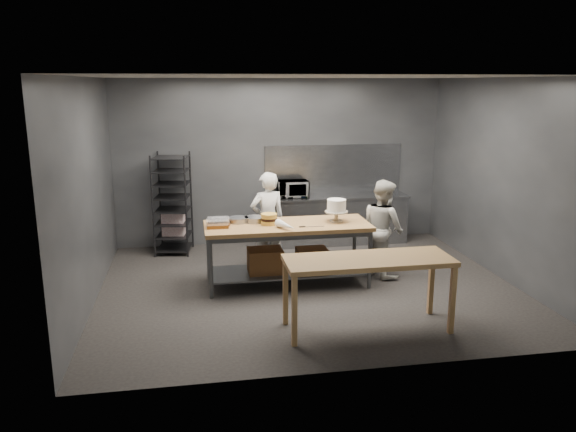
{
  "coord_description": "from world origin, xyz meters",
  "views": [
    {
      "loc": [
        -1.64,
        -7.62,
        2.93
      ],
      "look_at": [
        -0.28,
        0.12,
        1.05
      ],
      "focal_mm": 35.0,
      "sensor_mm": 36.0,
      "label": 1
    }
  ],
  "objects_px": {
    "chef_behind": "(268,220)",
    "layer_cake": "(269,219)",
    "work_table": "(287,247)",
    "chef_right": "(383,228)",
    "microwave": "(293,189)",
    "near_counter": "(368,265)",
    "speed_rack": "(173,205)",
    "frosted_cake_stand": "(336,207)"
  },
  "relations": [
    {
      "from": "near_counter",
      "to": "frosted_cake_stand",
      "type": "distance_m",
      "value": 1.76
    },
    {
      "from": "layer_cake",
      "to": "chef_right",
      "type": "bearing_deg",
      "value": 4.62
    },
    {
      "from": "chef_behind",
      "to": "frosted_cake_stand",
      "type": "xyz_separation_m",
      "value": [
        0.92,
        -0.8,
        0.36
      ]
    },
    {
      "from": "work_table",
      "to": "chef_behind",
      "type": "distance_m",
      "value": 0.86
    },
    {
      "from": "near_counter",
      "to": "layer_cake",
      "type": "distance_m",
      "value": 1.98
    },
    {
      "from": "speed_rack",
      "to": "chef_behind",
      "type": "height_order",
      "value": "speed_rack"
    },
    {
      "from": "work_table",
      "to": "chef_right",
      "type": "bearing_deg",
      "value": 6.03
    },
    {
      "from": "work_table",
      "to": "speed_rack",
      "type": "relative_size",
      "value": 1.37
    },
    {
      "from": "frosted_cake_stand",
      "to": "work_table",
      "type": "bearing_deg",
      "value": -178.7
    },
    {
      "from": "chef_behind",
      "to": "layer_cake",
      "type": "bearing_deg",
      "value": 71.46
    },
    {
      "from": "chef_right",
      "to": "microwave",
      "type": "bearing_deg",
      "value": 13.0
    },
    {
      "from": "near_counter",
      "to": "layer_cake",
      "type": "xyz_separation_m",
      "value": [
        -0.95,
        1.73,
        0.19
      ]
    },
    {
      "from": "microwave",
      "to": "speed_rack",
      "type": "bearing_deg",
      "value": -177.86
    },
    {
      "from": "work_table",
      "to": "speed_rack",
      "type": "height_order",
      "value": "speed_rack"
    },
    {
      "from": "near_counter",
      "to": "chef_behind",
      "type": "xyz_separation_m",
      "value": [
        -0.86,
        2.53,
        -0.03
      ]
    },
    {
      "from": "near_counter",
      "to": "chef_behind",
      "type": "relative_size",
      "value": 1.28
    },
    {
      "from": "chef_behind",
      "to": "microwave",
      "type": "distance_m",
      "value": 1.38
    },
    {
      "from": "chef_behind",
      "to": "layer_cake",
      "type": "xyz_separation_m",
      "value": [
        -0.09,
        -0.8,
        0.22
      ]
    },
    {
      "from": "chef_right",
      "to": "frosted_cake_stand",
      "type": "height_order",
      "value": "chef_right"
    },
    {
      "from": "speed_rack",
      "to": "chef_right",
      "type": "distance_m",
      "value": 3.67
    },
    {
      "from": "work_table",
      "to": "speed_rack",
      "type": "xyz_separation_m",
      "value": [
        -1.68,
        1.93,
        0.28
      ]
    },
    {
      "from": "near_counter",
      "to": "chef_behind",
      "type": "bearing_deg",
      "value": 108.78
    },
    {
      "from": "work_table",
      "to": "chef_behind",
      "type": "height_order",
      "value": "chef_behind"
    },
    {
      "from": "chef_behind",
      "to": "layer_cake",
      "type": "distance_m",
      "value": 0.83
    },
    {
      "from": "chef_behind",
      "to": "microwave",
      "type": "height_order",
      "value": "chef_behind"
    },
    {
      "from": "chef_right",
      "to": "chef_behind",
      "type": "bearing_deg",
      "value": 51.88
    },
    {
      "from": "work_table",
      "to": "chef_behind",
      "type": "xyz_separation_m",
      "value": [
        -0.17,
        0.82,
        0.21
      ]
    },
    {
      "from": "work_table",
      "to": "chef_behind",
      "type": "relative_size",
      "value": 1.54
    },
    {
      "from": "work_table",
      "to": "frosted_cake_stand",
      "type": "height_order",
      "value": "frosted_cake_stand"
    },
    {
      "from": "chef_right",
      "to": "work_table",
      "type": "bearing_deg",
      "value": 79.01
    },
    {
      "from": "frosted_cake_stand",
      "to": "layer_cake",
      "type": "bearing_deg",
      "value": 179.98
    },
    {
      "from": "frosted_cake_stand",
      "to": "speed_rack",
      "type": "bearing_deg",
      "value": 141.72
    },
    {
      "from": "speed_rack",
      "to": "microwave",
      "type": "distance_m",
      "value": 2.15
    },
    {
      "from": "work_table",
      "to": "near_counter",
      "type": "xyz_separation_m",
      "value": [
        0.69,
        -1.71,
        0.24
      ]
    },
    {
      "from": "chef_right",
      "to": "microwave",
      "type": "height_order",
      "value": "chef_right"
    },
    {
      "from": "chef_behind",
      "to": "chef_right",
      "type": "distance_m",
      "value": 1.82
    },
    {
      "from": "work_table",
      "to": "layer_cake",
      "type": "bearing_deg",
      "value": 176.13
    },
    {
      "from": "speed_rack",
      "to": "chef_right",
      "type": "height_order",
      "value": "speed_rack"
    },
    {
      "from": "work_table",
      "to": "microwave",
      "type": "relative_size",
      "value": 4.43
    },
    {
      "from": "frosted_cake_stand",
      "to": "chef_right",
      "type": "bearing_deg",
      "value": 10.47
    },
    {
      "from": "near_counter",
      "to": "chef_right",
      "type": "xyz_separation_m",
      "value": [
        0.84,
        1.87,
        -0.06
      ]
    },
    {
      "from": "chef_behind",
      "to": "near_counter",
      "type": "bearing_deg",
      "value": 96.59
    }
  ]
}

